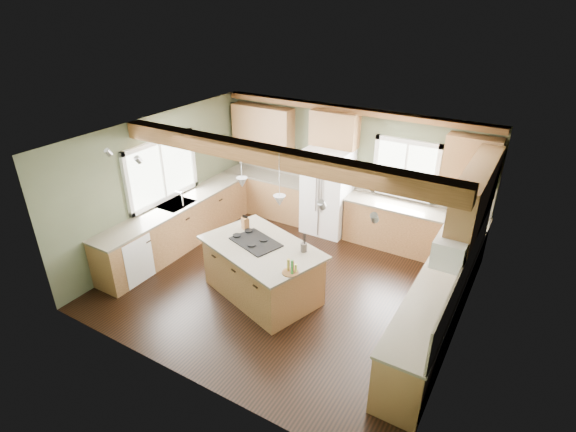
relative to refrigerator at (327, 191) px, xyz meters
The scene contains 37 objects.
floor 2.32m from the refrigerator, 81.95° to the right, with size 5.60×5.60×0.00m, color black.
ceiling 2.73m from the refrigerator, 81.95° to the right, with size 5.60×5.60×0.00m, color silver.
wall_back 0.63m from the refrigerator, 51.71° to the left, with size 5.60×5.60×0.00m, color #485039.
wall_left 3.30m from the refrigerator, 139.70° to the right, with size 5.00×5.00×0.00m, color #485039.
wall_right 3.78m from the refrigerator, 34.37° to the right, with size 5.00×5.00×0.00m, color #485039.
ceiling_beam 3.01m from the refrigerator, 83.30° to the right, with size 5.55×0.26×0.26m, color #4F3016.
soffit_trim 1.69m from the refrigerator, 43.03° to the left, with size 5.55×0.20×0.10m, color #4F3016.
backsplash_back 0.57m from the refrigerator, 50.58° to the left, with size 5.58×0.03×0.58m, color brown.
backsplash_right 3.73m from the refrigerator, 33.86° to the right, with size 0.03×3.70×0.58m, color brown.
base_cab_back_left 1.56m from the refrigerator, behind, with size 2.02×0.60×0.88m, color brown.
counter_back_left 1.49m from the refrigerator, behind, with size 2.06×0.64×0.04m, color #51483B.
base_cab_back_right 1.85m from the refrigerator, ahead, with size 2.62×0.60×0.88m, color brown.
counter_back_right 1.79m from the refrigerator, ahead, with size 2.66×0.64×0.04m, color #51483B.
base_cab_left 3.06m from the refrigerator, 136.74° to the right, with size 0.60×3.70×0.88m, color brown.
counter_left 3.02m from the refrigerator, 136.74° to the right, with size 0.64×3.74×0.04m, color #51483B.
base_cab_right 3.51m from the refrigerator, 36.47° to the right, with size 0.60×3.70×0.88m, color brown.
counter_right 3.48m from the refrigerator, 36.47° to the right, with size 0.64×3.74×0.04m, color #51483B.
upper_cab_back_left 2.00m from the refrigerator, behind, with size 1.40×0.35×0.90m, color brown.
upper_cab_over_fridge 1.27m from the refrigerator, 90.00° to the left, with size 0.96×0.35×0.70m, color brown.
upper_cab_right 3.34m from the refrigerator, 22.64° to the right, with size 0.35×2.20×0.90m, color brown.
upper_cab_back_corner 2.81m from the refrigerator, ahead, with size 0.90×0.35×0.90m, color brown.
window_left 3.30m from the refrigerator, 140.15° to the right, with size 0.04×1.60×1.05m, color white.
window_back 1.63m from the refrigerator, 13.94° to the left, with size 1.10×0.04×1.00m, color white.
sink 3.02m from the refrigerator, 136.74° to the right, with size 0.50×0.65×0.03m, color #262628.
faucet 2.90m from the refrigerator, 134.30° to the right, with size 0.02×0.02×0.28m, color #B2B2B7.
dishwasher 4.05m from the refrigerator, 123.02° to the right, with size 0.60×0.60×0.84m, color white.
oven 4.40m from the refrigerator, 50.38° to the right, with size 0.60×0.72×0.84m, color white.
microwave 3.66m from the refrigerator, 37.00° to the right, with size 0.40×0.70×0.38m, color white.
pendant_left 2.63m from the refrigerator, 98.10° to the right, with size 0.18×0.18×0.16m, color #B2B2B7.
pendant_right 2.91m from the refrigerator, 79.00° to the right, with size 0.18×0.18×0.16m, color #B2B2B7.
refrigerator is the anchor object (origin of this frame).
island 2.59m from the refrigerator, 87.98° to the right, with size 1.82×1.11×0.88m, color brown.
island_top 2.55m from the refrigerator, 87.98° to the right, with size 1.94×1.23×0.04m, color #51483B.
cooktop 2.51m from the refrigerator, 91.25° to the right, with size 0.79×0.53×0.02m, color black.
knife_block 2.26m from the refrigerator, 102.05° to the right, with size 0.13×0.10×0.21m, color brown.
utensil_crock 2.46m from the refrigerator, 72.35° to the right, with size 0.11×0.11×0.14m, color #372F2C.
bottle_tray 3.10m from the refrigerator, 73.67° to the right, with size 0.25×0.25×0.23m, color brown, non-canonical shape.
Camera 1 is at (3.32, -5.54, 4.59)m, focal length 28.00 mm.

